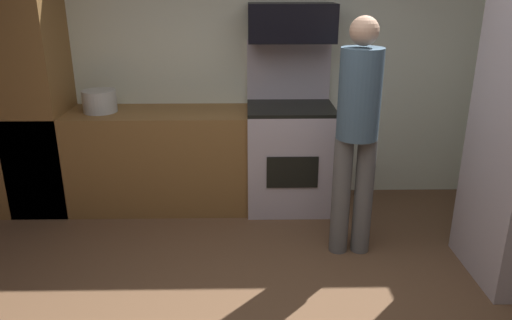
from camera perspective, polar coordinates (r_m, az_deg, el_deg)
The scene contains 7 objects.
wall_back at distance 4.64m, azimuth -0.95°, elevation 11.59°, with size 5.20×0.12×2.60m, color silver.
lower_cabinet_run at distance 4.58m, azimuth -12.19°, elevation 0.06°, with size 2.40×0.60×0.90m, color brown.
cabinet_column at distance 4.72m, azimuth -24.80°, elevation 6.83°, with size 0.60×0.60×2.10m, color brown.
oven_range at distance 4.49m, azimuth 3.89°, elevation 0.88°, with size 0.76×0.65×1.49m.
microwave at distance 4.34m, azimuth 4.15°, elevation 15.62°, with size 0.74×0.38×0.32m, color black.
person_cook at distance 3.59m, azimuth 11.67°, elevation 3.71°, with size 0.31×0.30×1.77m.
stock_pot at distance 4.53m, azimuth -17.70°, elevation 6.53°, with size 0.29×0.29×0.19m, color silver.
Camera 1 is at (-0.01, -2.25, 1.98)m, focal length 34.46 mm.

